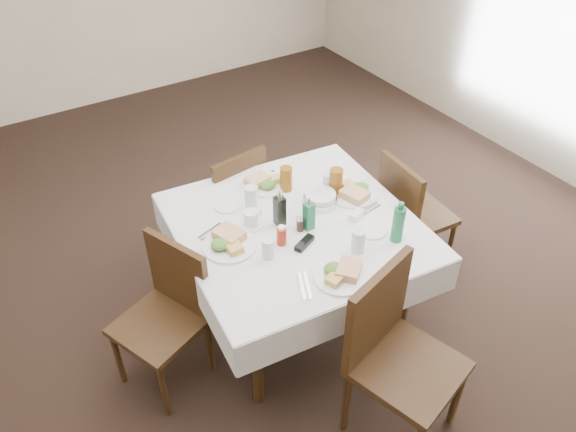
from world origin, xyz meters
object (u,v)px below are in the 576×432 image
object	(u,v)px
chair_south	(394,347)
bread_basket	(320,198)
water_w	(268,249)
water_n	(251,197)
chair_west	(169,306)
oil_cruet_green	(309,215)
green_bottle	(398,224)
dining_table	(296,234)
ketchup_bottle	(282,236)
chair_north	(233,197)
oil_cruet_dark	(280,210)
water_s	(358,241)
chair_east	(409,209)
coffee_mug	(252,219)
water_e	(328,182)

from	to	relation	value
chair_south	bread_basket	size ratio (longest dim) A/B	4.90
water_w	water_n	bearing A→B (deg)	71.71
chair_west	oil_cruet_green	world-z (taller)	oil_cruet_green
water_w	green_bottle	world-z (taller)	green_bottle
dining_table	ketchup_bottle	size ratio (longest dim) A/B	12.17
chair_north	bread_basket	world-z (taller)	chair_north
bread_basket	oil_cruet_dark	bearing A→B (deg)	-172.64
water_w	ketchup_bottle	size ratio (longest dim) A/B	0.99
water_n	water_s	size ratio (longest dim) A/B	1.05
oil_cruet_green	water_n	bearing A→B (deg)	117.32
oil_cruet_green	green_bottle	size ratio (longest dim) A/B	0.86
water_w	oil_cruet_dark	xyz separation A→B (m)	(0.20, 0.21, 0.04)
green_bottle	water_n	bearing A→B (deg)	127.76
chair_east	water_w	distance (m)	1.23
chair_west	green_bottle	size ratio (longest dim) A/B	3.52
water_w	chair_east	bearing A→B (deg)	7.04
chair_east	water_s	distance (m)	0.89
oil_cruet_dark	ketchup_bottle	distance (m)	0.18
water_w	green_bottle	distance (m)	0.72
chair_west	water_n	bearing A→B (deg)	19.88
chair_east	ketchup_bottle	xyz separation A→B (m)	(-1.06, -0.09, 0.31)
chair_west	coffee_mug	xyz separation A→B (m)	(0.59, 0.09, 0.30)
water_n	green_bottle	bearing A→B (deg)	-52.24
water_s	ketchup_bottle	distance (m)	0.42
bread_basket	oil_cruet_dark	world-z (taller)	oil_cruet_dark
water_s	chair_north	bearing A→B (deg)	99.24
chair_north	water_n	bearing A→B (deg)	-102.71
water_e	oil_cruet_green	xyz separation A→B (m)	(-0.30, -0.24, 0.03)
oil_cruet_dark	ketchup_bottle	xyz separation A→B (m)	(-0.08, -0.15, -0.05)
chair_south	water_w	xyz separation A→B (m)	(-0.29, 0.72, 0.24)
chair_west	water_w	size ratio (longest dim) A/B	7.60
water_w	ketchup_bottle	distance (m)	0.13
chair_north	chair_west	world-z (taller)	chair_west
water_w	dining_table	bearing A→B (deg)	29.09
oil_cruet_dark	water_s	bearing A→B (deg)	-61.28
oil_cruet_green	ketchup_bottle	world-z (taller)	oil_cruet_green
chair_west	water_w	xyz separation A→B (m)	(0.53, -0.19, 0.31)
water_e	oil_cruet_dark	world-z (taller)	oil_cruet_dark
bread_basket	water_w	bearing A→B (deg)	-154.21
water_w	coffee_mug	xyz separation A→B (m)	(0.06, 0.28, -0.01)
water_s	bread_basket	distance (m)	0.47
water_n	oil_cruet_dark	distance (m)	0.23
ketchup_bottle	oil_cruet_dark	bearing A→B (deg)	61.66
chair_north	chair_south	xyz separation A→B (m)	(0.04, -1.63, 0.08)
water_n	water_w	size ratio (longest dim) A/B	1.24
chair_north	chair_west	bearing A→B (deg)	-137.11
dining_table	coffee_mug	size ratio (longest dim) A/B	9.73
chair_north	green_bottle	size ratio (longest dim) A/B	3.44
ketchup_bottle	water_n	bearing A→B (deg)	86.50
water_e	water_s	bearing A→B (deg)	-109.18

